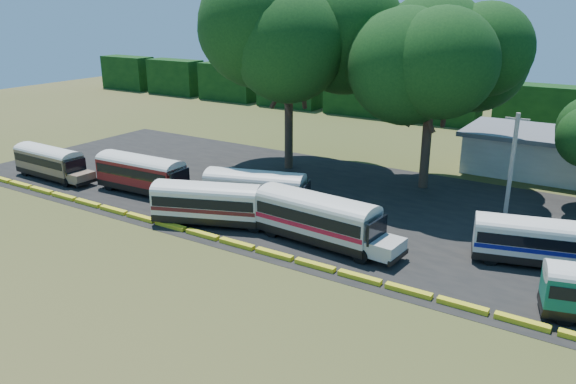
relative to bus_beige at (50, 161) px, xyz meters
The scene contains 14 objects.
ground 22.63m from the bus_beige, 10.24° to the right, with size 160.00×160.00×0.00m, color #304416.
asphalt_strip 24.60m from the bus_beige, 19.00° to the left, with size 64.00×24.00×0.02m, color black.
curb 22.46m from the bus_beige, ahead, with size 53.70×0.45×0.30m.
terminal_building 47.87m from the bus_beige, 32.88° to the left, with size 19.00×9.00×4.00m.
treeline_backdrop 49.29m from the bus_beige, 63.22° to the left, with size 130.00×4.00×6.00m.
bus_beige is the anchor object (origin of this frame).
bus_red 10.39m from the bus_beige, ahead, with size 9.98×2.86×3.25m.
bus_cream_west 19.72m from the bus_beige, ahead, with size 9.76×5.67×3.15m.
bus_cream_east 21.09m from the bus_beige, ahead, with size 9.78×5.06×3.13m.
bus_white_red 28.08m from the bus_beige, ahead, with size 10.56×3.31×3.42m.
bus_white_blue 41.39m from the bus_beige, ahead, with size 9.38×4.53×3.00m.
tree_west 24.71m from the bus_beige, 41.63° to the left, with size 14.78×14.78×18.11m.
tree_center 35.19m from the bus_beige, 27.98° to the left, with size 12.84×12.84×16.37m.
utility_pole 39.32m from the bus_beige, 14.70° to the left, with size 1.60×0.30×8.34m.
Camera 1 is at (22.76, -26.11, 15.34)m, focal length 35.00 mm.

